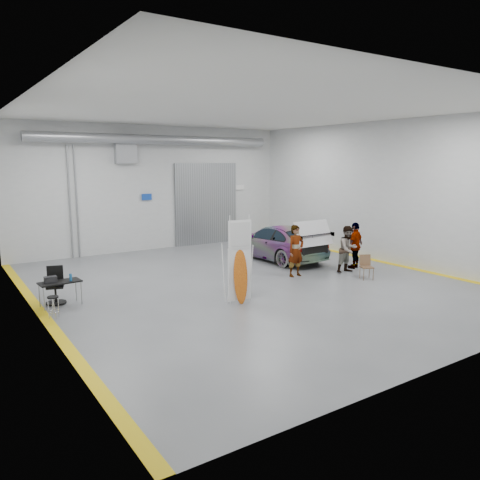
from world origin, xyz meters
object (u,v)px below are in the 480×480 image
person_c (355,245)px  shop_stool (54,307)px  surfboard_display (241,268)px  folding_chair_near (243,286)px  person_a (296,251)px  work_table (57,282)px  sedan_car (277,242)px  office_chair (55,288)px  person_b (348,249)px  folding_chair_far (366,272)px

person_c → shop_stool: person_c is taller
person_c → surfboard_display: (-6.50, -1.43, 0.16)m
folding_chair_near → shop_stool: size_ratio=1.28×
surfboard_display → shop_stool: bearing=170.3°
person_a → work_table: person_a is taller
sedan_car → surfboard_display: 6.79m
surfboard_display → office_chair: size_ratio=2.42×
person_a → folding_chair_near: size_ratio=2.46×
sedan_car → person_b: bearing=99.5°
person_a → folding_chair_near: person_a is taller
sedan_car → folding_chair_near: sedan_car is taller
person_c → office_chair: size_ratio=1.67×
folding_chair_near → work_table: work_table is taller
surfboard_display → folding_chair_far: (5.48, -0.09, -0.83)m
person_a → surfboard_display: surfboard_display is taller
sedan_car → folding_chair_far: 4.76m
sedan_car → person_c: 3.54m
sedan_car → work_table: 9.87m
sedan_car → folding_chair_far: (0.52, -4.71, -0.48)m
office_chair → folding_chair_far: bearing=-0.5°
person_c → work_table: 11.32m
folding_chair_far → work_table: 10.63m
work_table → surfboard_display: bearing=-30.6°
person_b → surfboard_display: 5.82m
folding_chair_far → person_b: bearing=104.7°
person_a → person_b: (2.10, -0.64, -0.06)m
sedan_car → shop_stool: 10.49m
person_b → office_chair: 10.68m
sedan_car → shop_stool: sedan_car is taller
folding_chair_near → shop_stool: folding_chair_near is taller
shop_stool → office_chair: bearing=76.2°
person_a → surfboard_display: size_ratio=0.72×
folding_chair_near → folding_chair_far: bearing=-25.5°
person_a → work_table: bearing=170.9°
surfboard_display → folding_chair_far: bearing=7.9°
sedan_car → person_a: 3.21m
person_b → work_table: bearing=171.1°
person_c → folding_chair_near: 5.95m
sedan_car → shop_stool: size_ratio=8.35×
folding_chair_far → office_chair: (-10.24, 3.22, 0.22)m
sedan_car → office_chair: 9.84m
person_a → person_c: person_a is taller
folding_chair_near → office_chair: office_chair is taller
surfboard_display → folding_chair_far: size_ratio=3.06×
person_c → folding_chair_near: person_c is taller
folding_chair_near → surfboard_display: bearing=-141.9°
office_chair → person_b: bearing=5.8°
shop_stool → work_table: bearing=71.1°
person_a → folding_chair_far: bearing=-45.7°
person_b → folding_chair_far: 1.35m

